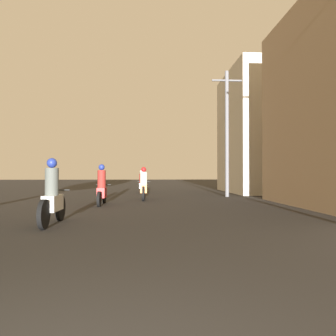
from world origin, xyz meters
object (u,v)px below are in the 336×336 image
utility_pole_far (227,131)px  motorcycle_red (102,188)px  motorcycle_white (52,198)px  motorcycle_silver (142,184)px  motorcycle_orange (144,186)px  building_right_far (272,132)px

utility_pole_far → motorcycle_red: bearing=-145.4°
motorcycle_white → motorcycle_silver: (1.87, 12.43, -0.06)m
motorcycle_silver → motorcycle_white: bearing=-106.6°
motorcycle_orange → motorcycle_white: bearing=-112.8°
motorcycle_white → motorcycle_silver: bearing=73.3°
motorcycle_silver → building_right_far: size_ratio=0.25×
motorcycle_orange → motorcycle_silver: 5.14m
motorcycle_red → motorcycle_orange: (1.60, 2.41, -0.02)m
motorcycle_white → motorcycle_red: 4.92m
motorcycle_silver → motorcycle_orange: bearing=-95.7°
motorcycle_white → motorcycle_silver: size_ratio=1.03×
motorcycle_red → motorcycle_silver: motorcycle_red is taller
motorcycle_red → utility_pole_far: (5.98, 4.13, 2.85)m
motorcycle_orange → building_right_far: 10.62m
motorcycle_red → utility_pole_far: 7.81m
motorcycle_red → motorcycle_orange: 2.89m
utility_pole_far → motorcycle_orange: bearing=-158.5°
motorcycle_white → utility_pole_far: 11.46m
building_right_far → utility_pole_far: (-3.97, -3.93, -0.45)m
motorcycle_red → building_right_far: (9.95, 8.06, 3.30)m
motorcycle_orange → utility_pole_far: bearing=14.6°
utility_pole_far → motorcycle_silver: bearing=143.4°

